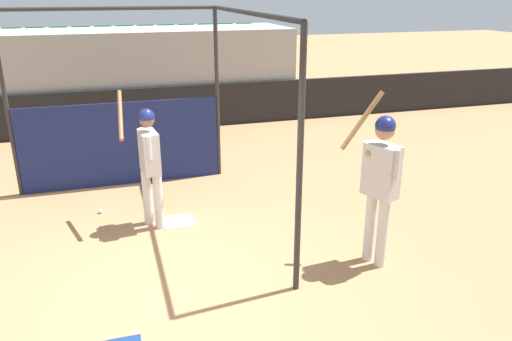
{
  "coord_description": "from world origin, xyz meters",
  "views": [
    {
      "loc": [
        -0.37,
        -4.85,
        3.26
      ],
      "look_at": [
        1.39,
        0.92,
        1.04
      ],
      "focal_mm": 35.0,
      "sensor_mm": 36.0,
      "label": 1
    }
  ],
  "objects": [
    {
      "name": "ground_plane",
      "position": [
        0.0,
        0.0,
        0.0
      ],
      "size": [
        60.0,
        60.0,
        0.0
      ],
      "primitive_type": "plane",
      "color": "#A8754C"
    },
    {
      "name": "player_batter",
      "position": [
        0.11,
        1.86,
        1.05
      ],
      "size": [
        0.53,
        0.88,
        1.9
      ],
      "rotation": [
        0.0,
        0.0,
        1.68
      ],
      "color": "silver",
      "rests_on": "ground"
    },
    {
      "name": "player_waiting",
      "position": [
        2.65,
        -0.0,
        1.16
      ],
      "size": [
        0.57,
        0.62,
        2.12
      ],
      "rotation": [
        0.0,
        0.0,
        1.96
      ],
      "color": "silver",
      "rests_on": "ground"
    },
    {
      "name": "batting_cage",
      "position": [
        -0.19,
        2.95,
        1.3
      ],
      "size": [
        3.47,
        4.01,
        2.98
      ],
      "color": "#282828",
      "rests_on": "ground"
    },
    {
      "name": "bleacher_section",
      "position": [
        0.0,
        8.36,
        1.16
      ],
      "size": [
        8.7,
        2.4,
        2.32
      ],
      "color": "#9E9E99",
      "rests_on": "ground"
    },
    {
      "name": "outfield_wall",
      "position": [
        0.0,
        7.09,
        0.52
      ],
      "size": [
        24.0,
        0.12,
        1.04
      ],
      "color": "black",
      "rests_on": "ground"
    },
    {
      "name": "home_plate",
      "position": [
        0.47,
        1.85,
        0.01
      ],
      "size": [
        0.44,
        0.44,
        0.02
      ],
      "color": "white",
      "rests_on": "ground"
    },
    {
      "name": "baseball",
      "position": [
        -0.63,
        2.5,
        0.04
      ],
      "size": [
        0.07,
        0.07,
        0.07
      ],
      "color": "white",
      "rests_on": "ground"
    }
  ]
}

